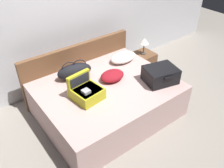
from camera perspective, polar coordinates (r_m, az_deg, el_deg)
The scene contains 11 objects.
ground_plane at distance 3.82m, azimuth 2.55°, elevation -10.05°, with size 12.00×12.00×0.00m, color gray.
back_wall at distance 4.31m, azimuth -11.54°, elevation 15.51°, with size 8.00×0.10×2.60m, color silver.
bed at distance 3.87m, azimuth -1.11°, elevation -3.76°, with size 2.07×1.64×0.56m, color #BC9993.
headboard at distance 4.36m, azimuth -7.87°, elevation 3.82°, with size 2.11×0.08×0.92m, color brown.
hard_case_large at distance 3.80m, azimuth 11.48°, elevation 2.19°, with size 0.56×0.50×0.24m.
hard_case_medium at distance 3.41m, azimuth -6.15°, elevation -1.83°, with size 0.43×0.44×0.34m.
duffel_bag at distance 3.84m, azimuth -8.93°, elevation 3.05°, with size 0.59×0.34×0.32m.
pillow_near_headboard at distance 4.30m, azimuth 2.68°, elevation 6.39°, with size 0.51×0.32×0.15m, color white.
pillow_center_head at distance 3.79m, azimuth 0.04°, elevation 1.99°, with size 0.41×0.31×0.14m, color maroon.
nightstand at distance 4.96m, azimuth 7.27°, elevation 4.92°, with size 0.44×0.40×0.45m, color brown.
table_lamp at distance 4.74m, azimuth 7.71°, elevation 9.98°, with size 0.18×0.18×0.33m.
Camera 1 is at (-1.75, -2.03, 2.73)m, focal length 38.29 mm.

